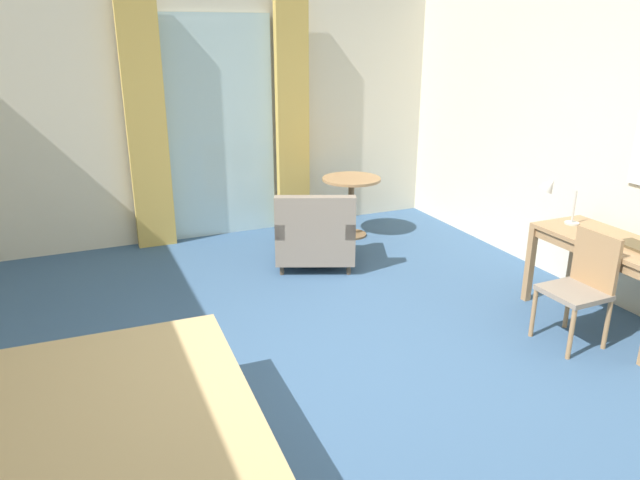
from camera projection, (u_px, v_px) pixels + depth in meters
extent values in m
cube|color=#38567A|center=(318.00, 386.00, 4.17)|extent=(6.50, 7.51, 0.10)
cube|color=beige|center=(196.00, 115.00, 6.71)|extent=(6.10, 0.12, 2.85)
cube|color=silver|center=(221.00, 129.00, 6.79)|extent=(1.24, 0.02, 2.51)
cube|color=tan|center=(147.00, 127.00, 6.36)|extent=(0.42, 0.10, 2.69)
cube|color=tan|center=(292.00, 118.00, 6.99)|extent=(0.39, 0.10, 2.69)
cube|color=white|center=(45.00, 446.00, 2.95)|extent=(2.09, 1.77, 0.22)
cube|color=tan|center=(115.00, 410.00, 3.03)|extent=(1.44, 1.78, 0.03)
cube|color=#9E754C|center=(615.00, 243.00, 4.73)|extent=(0.58, 1.29, 0.04)
cube|color=#9E754C|center=(614.00, 250.00, 4.75)|extent=(0.54, 1.23, 0.08)
cube|color=#9E754C|center=(574.00, 256.00, 5.49)|extent=(0.06, 0.06, 0.70)
cube|color=#9E754C|center=(530.00, 264.00, 5.29)|extent=(0.06, 0.06, 0.70)
cube|color=gray|center=(574.00, 292.00, 4.53)|extent=(0.41, 0.43, 0.04)
cube|color=#9E754C|center=(596.00, 260.00, 4.52)|extent=(0.04, 0.40, 0.44)
cylinder|color=#9E754C|center=(533.00, 313.00, 4.70)|extent=(0.04, 0.04, 0.41)
cylinder|color=#9E754C|center=(571.00, 334.00, 4.37)|extent=(0.04, 0.04, 0.41)
cylinder|color=#9E754C|center=(568.00, 305.00, 4.84)|extent=(0.04, 0.04, 0.41)
cylinder|color=#9E754C|center=(607.00, 325.00, 4.51)|extent=(0.04, 0.04, 0.41)
cylinder|color=#B7B2A8|center=(572.00, 223.00, 5.13)|extent=(0.12, 0.12, 0.02)
cylinder|color=#B7B2A8|center=(574.00, 207.00, 5.09)|extent=(0.02, 0.02, 0.28)
cone|color=#B7B2A8|center=(550.00, 185.00, 5.11)|extent=(0.16, 0.15, 0.18)
cube|color=brown|center=(636.00, 245.00, 4.59)|extent=(0.21, 0.28, 0.02)
cube|color=gray|center=(315.00, 242.00, 6.18)|extent=(1.01, 0.98, 0.28)
cube|color=gray|center=(315.00, 218.00, 5.77)|extent=(0.78, 0.42, 0.43)
cube|color=gray|center=(349.00, 221.00, 6.11)|extent=(0.38, 0.71, 0.16)
cube|color=gray|center=(282.00, 222.00, 6.10)|extent=(0.38, 0.71, 0.16)
cylinder|color=#4C3D2D|center=(345.00, 249.00, 6.54)|extent=(0.04, 0.04, 0.10)
cylinder|color=#4C3D2D|center=(285.00, 249.00, 6.53)|extent=(0.04, 0.04, 0.10)
cylinder|color=#4C3D2D|center=(349.00, 270.00, 5.96)|extent=(0.04, 0.04, 0.10)
cylinder|color=#4C3D2D|center=(282.00, 270.00, 5.95)|extent=(0.04, 0.04, 0.10)
cylinder|color=#9E754C|center=(352.00, 179.00, 6.89)|extent=(0.68, 0.68, 0.03)
cylinder|color=brown|center=(351.00, 208.00, 7.01)|extent=(0.07, 0.07, 0.68)
cylinder|color=brown|center=(351.00, 234.00, 7.11)|extent=(0.38, 0.38, 0.02)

